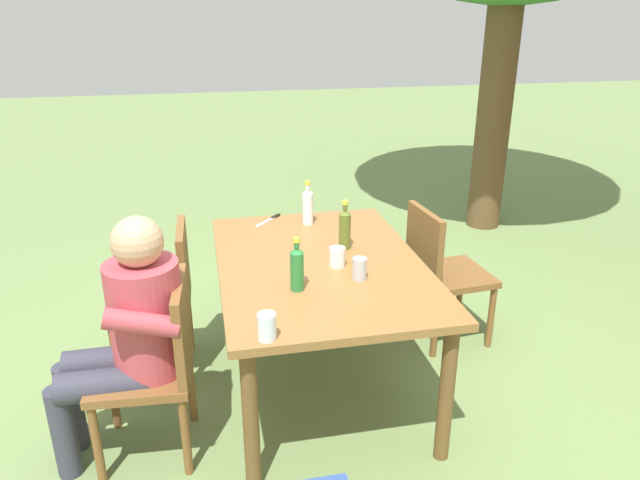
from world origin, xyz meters
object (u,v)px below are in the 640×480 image
object	(u,v)px
person_in_white_shirt	(129,330)
table_knife	(270,219)
bottle_olive	(345,228)
chair_far_left	(440,268)
cup_glass	(267,327)
bottle_green	(297,268)
bottle_clear	(308,206)
cup_white	(337,257)
backpack_by_near_side	(327,257)
chair_near_left	(164,293)
chair_near_right	(159,360)
dining_table	(320,277)
cup_steel	(360,269)

from	to	relation	value
person_in_white_shirt	table_knife	bearing A→B (deg)	143.45
bottle_olive	table_knife	size ratio (longest dim) A/B	1.41
chair_far_left	cup_glass	size ratio (longest dim) A/B	7.76
table_knife	bottle_green	bearing A→B (deg)	0.27
chair_far_left	bottle_clear	xyz separation A→B (m)	(-0.23, -0.78, 0.38)
person_in_white_shirt	bottle_clear	distance (m)	1.35
cup_white	backpack_by_near_side	bearing A→B (deg)	169.59
table_knife	chair_near_left	bearing A→B (deg)	-62.46
chair_near_left	bottle_green	distance (m)	0.98
chair_near_left	backpack_by_near_side	distance (m)	1.54
chair_near_left	bottle_clear	world-z (taller)	bottle_clear
chair_near_right	backpack_by_near_side	size ratio (longest dim) A/B	2.22
dining_table	cup_white	world-z (taller)	cup_white
bottle_clear	cup_steel	distance (m)	0.81
dining_table	chair_far_left	world-z (taller)	chair_far_left
chair_near_right	table_knife	distance (m)	1.24
bottle_green	table_knife	size ratio (longest dim) A/B	1.34
bottle_olive	backpack_by_near_side	xyz separation A→B (m)	(-1.16, 0.16, -0.68)
chair_near_left	bottle_green	bearing A→B (deg)	45.86
person_in_white_shirt	cup_glass	distance (m)	0.69
dining_table	backpack_by_near_side	xyz separation A→B (m)	(-1.31, 0.33, -0.48)
dining_table	bottle_clear	size ratio (longest dim) A/B	5.70
chair_far_left	table_knife	bearing A→B (deg)	-109.02
chair_near_left	backpack_by_near_side	bearing A→B (deg)	130.23
chair_near_left	cup_steel	distance (m)	1.17
chair_far_left	bottle_green	distance (m)	1.23
person_in_white_shirt	bottle_clear	world-z (taller)	person_in_white_shirt
chair_far_left	bottle_green	xyz separation A→B (m)	(0.63, -0.99, 0.38)
backpack_by_near_side	cup_white	bearing A→B (deg)	-10.41
chair_far_left	cup_steel	distance (m)	0.94
bottle_green	table_knife	distance (m)	0.98
bottle_clear	bottle_green	bearing A→B (deg)	-13.90
chair_far_left	person_in_white_shirt	xyz separation A→B (m)	(0.68, -1.75, 0.17)
person_in_white_shirt	table_knife	distance (m)	1.27
cup_glass	backpack_by_near_side	bearing A→B (deg)	161.10
person_in_white_shirt	bottle_olive	bearing A→B (deg)	114.10
bottle_clear	table_knife	bearing A→B (deg)	-117.40
chair_near_left	person_in_white_shirt	distance (m)	0.71
chair_far_left	backpack_by_near_side	distance (m)	1.14
dining_table	chair_near_right	distance (m)	0.91
bottle_olive	table_knife	xyz separation A→B (m)	(-0.53, -0.34, -0.11)
chair_far_left	cup_glass	world-z (taller)	chair_far_left
table_knife	backpack_by_near_side	bearing A→B (deg)	141.65
person_in_white_shirt	bottle_green	world-z (taller)	person_in_white_shirt
dining_table	bottle_olive	world-z (taller)	bottle_olive
chair_far_left	bottle_clear	distance (m)	0.90
dining_table	chair_near_right	size ratio (longest dim) A/B	1.75
chair_far_left	chair_near_left	bearing A→B (deg)	-90.19
chair_far_left	bottle_green	world-z (taller)	bottle_green
bottle_olive	backpack_by_near_side	distance (m)	1.36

